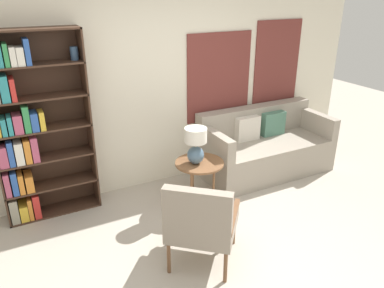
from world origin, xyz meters
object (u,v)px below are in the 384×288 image
Objects in this scene: bookshelf at (28,131)px; side_table at (199,166)px; table_lamp at (196,144)px; armchair at (201,221)px; couch at (264,148)px.

bookshelf is 1.94m from side_table.
bookshelf is 4.76× the size of table_lamp.
couch is at bearing 37.72° from armchair.
table_lamp reaches higher than couch.
armchair is (1.23, -1.63, -0.54)m from bookshelf.
armchair is at bearing -52.98° from bookshelf.
couch is at bearing 16.35° from side_table.
couch is at bearing 15.92° from table_lamp.
armchair reaches higher than couch.
table_lamp reaches higher than armchair.
couch is 1.42m from table_lamp.
table_lamp is at bearing -164.08° from couch.
armchair is 2.24m from couch.
couch is 1.30m from side_table.
armchair is at bearing -142.28° from couch.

